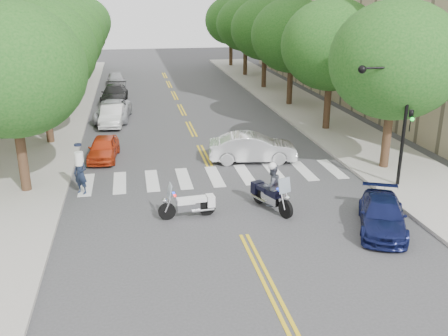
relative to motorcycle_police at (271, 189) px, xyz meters
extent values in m
plane|color=#38383A|center=(-1.63, -2.14, -0.93)|extent=(140.00, 140.00, 0.00)
cube|color=#9E9991|center=(-11.13, 19.86, -0.86)|extent=(5.00, 60.00, 0.15)
cube|color=#9E9991|center=(7.87, 19.86, -0.86)|extent=(5.00, 60.00, 0.15)
cylinder|color=#382316|center=(-10.43, 3.86, 0.73)|extent=(0.44, 0.44, 3.32)
ellipsoid|color=#164B15|center=(-10.43, 3.86, 4.63)|extent=(6.40, 6.40, 5.76)
cylinder|color=#382316|center=(-10.43, 11.86, 0.73)|extent=(0.44, 0.44, 3.32)
ellipsoid|color=#164B15|center=(-10.43, 11.86, 4.63)|extent=(6.40, 6.40, 5.76)
cylinder|color=#382316|center=(-10.43, 19.86, 0.73)|extent=(0.44, 0.44, 3.32)
ellipsoid|color=#164B15|center=(-10.43, 19.86, 4.63)|extent=(6.40, 6.40, 5.76)
cylinder|color=#382316|center=(-10.43, 27.86, 0.73)|extent=(0.44, 0.44, 3.32)
ellipsoid|color=#164B15|center=(-10.43, 27.86, 4.63)|extent=(6.40, 6.40, 5.76)
cylinder|color=#382316|center=(-10.43, 35.86, 0.73)|extent=(0.44, 0.44, 3.32)
ellipsoid|color=#164B15|center=(-10.43, 35.86, 4.63)|extent=(6.40, 6.40, 5.76)
cylinder|color=#382316|center=(-10.43, 43.86, 0.73)|extent=(0.44, 0.44, 3.32)
ellipsoid|color=#164B15|center=(-10.43, 43.86, 4.63)|extent=(6.40, 6.40, 5.76)
cylinder|color=#382316|center=(7.17, 3.86, 0.73)|extent=(0.44, 0.44, 3.32)
ellipsoid|color=#164B15|center=(7.17, 3.86, 4.63)|extent=(6.40, 6.40, 5.76)
cylinder|color=#382316|center=(7.17, 11.86, 0.73)|extent=(0.44, 0.44, 3.32)
ellipsoid|color=#164B15|center=(7.17, 11.86, 4.63)|extent=(6.40, 6.40, 5.76)
cylinder|color=#382316|center=(7.17, 19.86, 0.73)|extent=(0.44, 0.44, 3.32)
ellipsoid|color=#164B15|center=(7.17, 19.86, 4.63)|extent=(6.40, 6.40, 5.76)
cylinder|color=#382316|center=(7.17, 27.86, 0.73)|extent=(0.44, 0.44, 3.32)
ellipsoid|color=#164B15|center=(7.17, 27.86, 4.63)|extent=(6.40, 6.40, 5.76)
cylinder|color=#382316|center=(7.17, 35.86, 0.73)|extent=(0.44, 0.44, 3.32)
ellipsoid|color=#164B15|center=(7.17, 35.86, 4.63)|extent=(6.40, 6.40, 5.76)
cylinder|color=#382316|center=(7.17, 43.86, 0.73)|extent=(0.44, 0.44, 3.32)
ellipsoid|color=#164B15|center=(7.17, 43.86, 4.63)|extent=(6.40, 6.40, 5.76)
cylinder|color=black|center=(6.57, 1.36, 2.07)|extent=(0.16, 0.16, 6.00)
cylinder|color=black|center=(5.37, 1.36, 4.67)|extent=(2.40, 0.10, 0.10)
sphere|color=black|center=(4.27, 1.36, 4.62)|extent=(0.36, 0.36, 0.36)
imported|color=black|center=(6.82, 1.36, 2.27)|extent=(0.16, 0.20, 1.00)
sphere|color=#0CCC26|center=(6.82, 1.21, 2.37)|extent=(0.18, 0.18, 0.18)
cylinder|color=black|center=(0.37, -0.95, -0.55)|extent=(0.43, 0.77, 0.77)
cylinder|color=black|center=(-0.28, 0.73, -0.55)|extent=(0.47, 0.79, 0.77)
cube|color=silver|center=(0.02, -0.06, -0.42)|extent=(0.70, 1.08, 0.36)
cube|color=black|center=(0.06, -0.16, -0.14)|extent=(0.66, 0.88, 0.25)
cube|color=black|center=(-0.16, 0.42, -0.12)|extent=(0.65, 0.74, 0.18)
cube|color=black|center=(-0.35, 0.89, -0.25)|extent=(0.59, 0.50, 0.51)
cube|color=#8C99A5|center=(0.32, -0.82, 0.42)|extent=(0.59, 0.37, 0.62)
cube|color=red|center=(0.37, -0.59, 0.22)|extent=(0.15, 0.15, 0.09)
cube|color=#0C26E5|center=(0.12, -0.69, 0.22)|extent=(0.15, 0.15, 0.09)
imported|color=#474C56|center=(0.02, -0.06, 0.16)|extent=(1.05, 0.94, 1.78)
sphere|color=silver|center=(0.02, -0.06, 1.00)|extent=(0.34, 0.34, 0.34)
cylinder|color=black|center=(-4.36, -0.22, -0.58)|extent=(0.71, 0.21, 0.70)
cylinder|color=black|center=(-2.72, -0.07, -0.58)|extent=(0.71, 0.25, 0.70)
cube|color=silver|center=(-3.49, -0.14, -0.47)|extent=(0.95, 0.41, 0.33)
cube|color=white|center=(-3.59, -0.15, -0.21)|extent=(0.75, 0.43, 0.23)
cube|color=white|center=(-3.02, -0.10, -0.19)|extent=(0.60, 0.46, 0.16)
cube|color=white|center=(-2.56, -0.06, -0.32)|extent=(0.35, 0.48, 0.46)
cube|color=#8C99A5|center=(-4.22, -0.21, 0.30)|extent=(0.20, 0.53, 0.56)
cube|color=red|center=(-4.04, -0.31, 0.12)|extent=(0.11, 0.11, 0.08)
cube|color=#0C26E5|center=(-4.06, -0.07, 0.12)|extent=(0.11, 0.11, 0.08)
imported|color=#172034|center=(-7.94, 3.30, 0.01)|extent=(0.82, 0.77, 1.89)
imported|color=silver|center=(0.78, 6.36, -0.16)|extent=(4.87, 2.27, 1.54)
imported|color=#101643|center=(3.68, -2.64, -0.33)|extent=(3.17, 4.44, 1.20)
imported|color=red|center=(-7.15, 8.28, -0.31)|extent=(1.84, 3.81, 1.25)
imported|color=silver|center=(-6.83, 15.86, -0.24)|extent=(1.79, 4.28, 1.38)
imported|color=#AEB1B6|center=(-6.83, 17.36, -0.24)|extent=(2.80, 5.22, 1.39)
imported|color=black|center=(-6.83, 23.74, -0.20)|extent=(2.36, 5.16, 1.46)
imported|color=#A7A7AD|center=(-6.83, 31.77, -0.24)|extent=(1.91, 4.16, 1.38)
camera|label=1|loc=(-5.50, -18.62, 7.63)|focal=40.00mm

